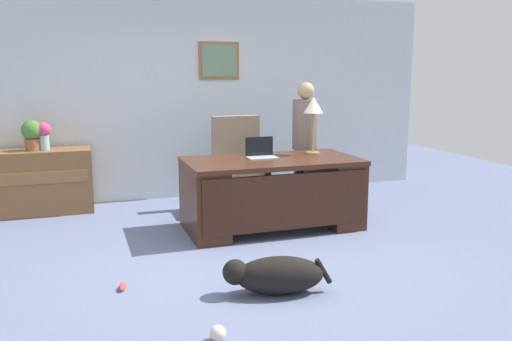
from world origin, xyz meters
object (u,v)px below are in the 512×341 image
desk_lamp (313,109)px  person_standing (305,145)px  armchair (239,169)px  laptop (261,153)px  desk (273,191)px  dog_toy_ball (218,333)px  vase_with_flowers (44,134)px  credenza (32,182)px  dog_toy_bone (123,286)px  potted_plant (32,134)px  dog_lying (275,275)px

desk_lamp → person_standing: bearing=75.7°
armchair → laptop: size_ratio=3.62×
armchair → desk: bearing=-84.1°
armchair → dog_toy_ball: size_ratio=10.89×
armchair → vase_with_flowers: 2.39m
desk → dog_toy_ball: desk is taller
credenza → laptop: bearing=-29.2°
vase_with_flowers → credenza: bearing=-179.5°
desk_lamp → dog_toy_ball: bearing=-125.9°
vase_with_flowers → desk_lamp: bearing=-24.0°
credenza → armchair: (2.44, -0.58, 0.12)m
desk_lamp → dog_toy_bone: 2.97m
desk → person_standing: bearing=45.8°
credenza → desk_lamp: (3.09, -1.31, 0.90)m
desk_lamp → vase_with_flowers: size_ratio=1.97×
armchair → potted_plant: bearing=166.5°
dog_lying → credenza: bearing=121.3°
vase_with_flowers → dog_toy_ball: size_ratio=3.11×
person_standing → dog_toy_ball: size_ratio=14.82×
dog_toy_bone → laptop: bearing=39.3°
credenza → dog_toy_bone: (0.80, -2.71, -0.36)m
desk → laptop: size_ratio=5.88×
dog_lying → armchair: bearing=79.0°
person_standing → dog_toy_bone: size_ratio=10.05×
dog_toy_ball → dog_toy_bone: 1.17m
person_standing → vase_with_flowers: (-3.06, 0.79, 0.16)m
dog_toy_ball → desk_lamp: bearing=54.1°
potted_plant → dog_toy_bone: bearing=-74.2°
credenza → desk_lamp: size_ratio=2.12×
laptop → armchair: bearing=90.5°
person_standing → vase_with_flowers: bearing=165.5°
potted_plant → desk_lamp: bearing=-23.1°
laptop → dog_toy_bone: size_ratio=2.04×
desk_lamp → vase_with_flowers: desk_lamp is taller
vase_with_flowers → dog_toy_bone: (0.64, -2.71, -0.94)m
laptop → dog_toy_bone: bearing=-140.7°
person_standing → laptop: bearing=-143.7°
desk → dog_toy_ball: bearing=-118.3°
credenza → person_standing: 3.35m
desk → credenza: 2.95m
desk → person_standing: size_ratio=1.19×
desk → person_standing: (0.69, 0.71, 0.39)m
dog_lying → dog_toy_ball: dog_lying is taller
person_standing → dog_toy_bone: 3.18m
laptop → desk: bearing=-56.9°
person_standing → potted_plant: person_standing is taller
laptop → dog_toy_ball: (-1.13, -2.40, -0.78)m
desk_lamp → vase_with_flowers: bearing=156.0°
desk → vase_with_flowers: vase_with_flowers is taller
vase_with_flowers → dog_toy_ball: 4.04m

